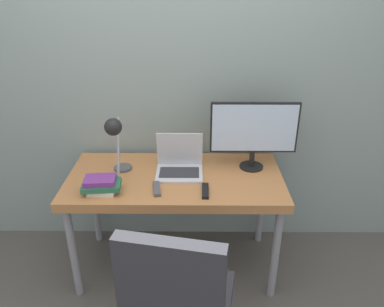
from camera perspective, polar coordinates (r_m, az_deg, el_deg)
ground_plane at (r=2.65m, az=-2.64°, el=-21.42°), size 12.00×12.00×0.00m
wall_back at (r=2.63m, az=-2.41°, el=11.65°), size 8.00×0.05×2.60m
desk at (r=2.49m, az=-2.57°, el=-4.83°), size 1.40×0.69×0.75m
laptop at (r=2.47m, az=-1.93°, el=-1.81°), size 0.30×0.25×0.26m
monitor at (r=2.48m, az=9.42°, el=3.46°), size 0.57×0.16×0.46m
desk_lamp at (r=2.33m, az=-11.64°, el=2.74°), size 0.12×0.28×0.43m
office_chair at (r=1.90m, az=-2.29°, el=-21.66°), size 0.63×0.62×0.99m
book_stack at (r=2.32m, az=-13.67°, el=-4.67°), size 0.24×0.16×0.10m
tv_remote at (r=2.27m, az=2.04°, el=-5.71°), size 0.04×0.16×0.02m
media_remote at (r=2.30m, az=-5.42°, el=-5.37°), size 0.06×0.16×0.02m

